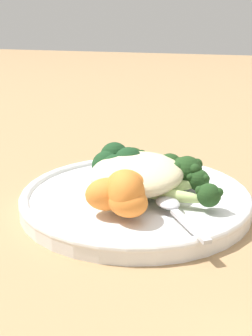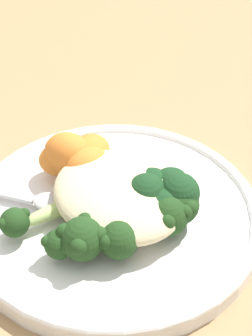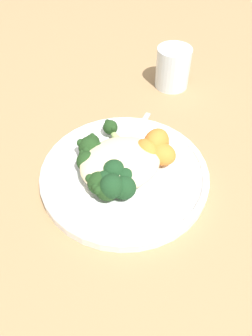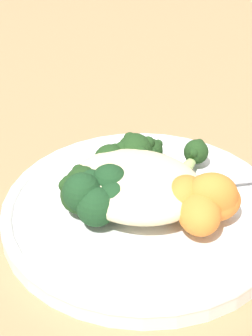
{
  "view_description": "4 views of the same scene",
  "coord_description": "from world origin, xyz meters",
  "px_view_note": "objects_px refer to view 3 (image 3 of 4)",
  "views": [
    {
      "loc": [
        0.49,
        0.13,
        0.23
      ],
      "look_at": [
        -0.03,
        -0.02,
        0.05
      ],
      "focal_mm": 50.0,
      "sensor_mm": 36.0,
      "label": 1
    },
    {
      "loc": [
        -0.33,
        0.23,
        0.38
      ],
      "look_at": [
        -0.01,
        -0.02,
        0.06
      ],
      "focal_mm": 60.0,
      "sensor_mm": 36.0,
      "label": 2
    },
    {
      "loc": [
        -0.2,
        -0.31,
        0.42
      ],
      "look_at": [
        -0.02,
        -0.01,
        0.04
      ],
      "focal_mm": 35.0,
      "sensor_mm": 36.0,
      "label": 3
    },
    {
      "loc": [
        0.15,
        -0.4,
        0.36
      ],
      "look_at": [
        -0.03,
        0.0,
        0.06
      ],
      "focal_mm": 60.0,
      "sensor_mm": 36.0,
      "label": 4
    }
  ],
  "objects_px": {
    "broccoli_stalk_1": "(103,147)",
    "broccoli_stalk_6": "(113,183)",
    "spoon": "(132,138)",
    "broccoli_stalk_2": "(99,150)",
    "broccoli_stalk_4": "(110,166)",
    "plate": "(124,173)",
    "sweet_potato_chunk_2": "(145,150)",
    "sweet_potato_chunk_0": "(158,143)",
    "broccoli_stalk_5": "(107,178)",
    "sweet_potato_chunk_1": "(156,143)",
    "water_glass": "(173,68)",
    "quinoa_mound": "(121,164)",
    "broccoli_stalk_3": "(101,162)",
    "sweet_potato_chunk_3": "(161,154)",
    "broccoli_stalk_0": "(116,137)",
    "kale_tuft": "(116,181)"
  },
  "relations": [
    {
      "from": "sweet_potato_chunk_0",
      "to": "sweet_potato_chunk_1",
      "type": "bearing_deg",
      "value": -152.06
    },
    {
      "from": "broccoli_stalk_2",
      "to": "broccoli_stalk_5",
      "type": "distance_m",
      "value": 0.06
    },
    {
      "from": "sweet_potato_chunk_2",
      "to": "broccoli_stalk_0",
      "type": "bearing_deg",
      "value": 107.21
    },
    {
      "from": "spoon",
      "to": "broccoli_stalk_2",
      "type": "bearing_deg",
      "value": 152.68
    },
    {
      "from": "broccoli_stalk_4",
      "to": "plate",
      "type": "bearing_deg",
      "value": 175.63
    },
    {
      "from": "broccoli_stalk_4",
      "to": "broccoli_stalk_3",
      "type": "bearing_deg",
      "value": -50.52
    },
    {
      "from": "plate",
      "to": "water_glass",
      "type": "bearing_deg",
      "value": 38.24
    },
    {
      "from": "plate",
      "to": "kale_tuft",
      "type": "distance_m",
      "value": 0.06
    },
    {
      "from": "broccoli_stalk_1",
      "to": "broccoli_stalk_5",
      "type": "bearing_deg",
      "value": 129.19
    },
    {
      "from": "quinoa_mound",
      "to": "broccoli_stalk_0",
      "type": "bearing_deg",
      "value": 66.46
    },
    {
      "from": "sweet_potato_chunk_3",
      "to": "plate",
      "type": "bearing_deg",
      "value": 164.67
    },
    {
      "from": "sweet_potato_chunk_1",
      "to": "water_glass",
      "type": "distance_m",
      "value": 0.24
    },
    {
      "from": "broccoli_stalk_3",
      "to": "sweet_potato_chunk_0",
      "type": "relative_size",
      "value": 2.27
    },
    {
      "from": "broccoli_stalk_4",
      "to": "sweet_potato_chunk_0",
      "type": "height_order",
      "value": "broccoli_stalk_4"
    },
    {
      "from": "sweet_potato_chunk_0",
      "to": "quinoa_mound",
      "type": "bearing_deg",
      "value": -170.44
    },
    {
      "from": "plate",
      "to": "broccoli_stalk_3",
      "type": "distance_m",
      "value": 0.04
    },
    {
      "from": "plate",
      "to": "sweet_potato_chunk_3",
      "type": "bearing_deg",
      "value": -15.33
    },
    {
      "from": "broccoli_stalk_0",
      "to": "broccoli_stalk_1",
      "type": "relative_size",
      "value": 1.22
    },
    {
      "from": "broccoli_stalk_5",
      "to": "water_glass",
      "type": "relative_size",
      "value": 1.39
    },
    {
      "from": "broccoli_stalk_1",
      "to": "broccoli_stalk_6",
      "type": "xyz_separation_m",
      "value": [
        -0.02,
        -0.08,
        0.01
      ]
    },
    {
      "from": "quinoa_mound",
      "to": "sweet_potato_chunk_3",
      "type": "height_order",
      "value": "quinoa_mound"
    },
    {
      "from": "sweet_potato_chunk_2",
      "to": "sweet_potato_chunk_1",
      "type": "bearing_deg",
      "value": 6.78
    },
    {
      "from": "broccoli_stalk_3",
      "to": "kale_tuft",
      "type": "distance_m",
      "value": 0.05
    },
    {
      "from": "broccoli_stalk_1",
      "to": "kale_tuft",
      "type": "relative_size",
      "value": 1.42
    },
    {
      "from": "broccoli_stalk_5",
      "to": "plate",
      "type": "bearing_deg",
      "value": -172.22
    },
    {
      "from": "quinoa_mound",
      "to": "broccoli_stalk_3",
      "type": "xyz_separation_m",
      "value": [
        -0.02,
        0.03,
        -0.01
      ]
    },
    {
      "from": "sweet_potato_chunk_1",
      "to": "sweet_potato_chunk_2",
      "type": "xyz_separation_m",
      "value": [
        -0.02,
        -0.0,
        -0.0
      ]
    },
    {
      "from": "broccoli_stalk_3",
      "to": "broccoli_stalk_5",
      "type": "xyz_separation_m",
      "value": [
        -0.01,
        -0.04,
        0.0
      ]
    },
    {
      "from": "broccoli_stalk_5",
      "to": "kale_tuft",
      "type": "bearing_deg",
      "value": 98.69
    },
    {
      "from": "sweet_potato_chunk_1",
      "to": "sweet_potato_chunk_3",
      "type": "distance_m",
      "value": 0.02
    },
    {
      "from": "spoon",
      "to": "sweet_potato_chunk_2",
      "type": "bearing_deg",
      "value": -131.55
    },
    {
      "from": "broccoli_stalk_0",
      "to": "spoon",
      "type": "height_order",
      "value": "broccoli_stalk_0"
    },
    {
      "from": "sweet_potato_chunk_3",
      "to": "broccoli_stalk_3",
      "type": "bearing_deg",
      "value": 157.45
    },
    {
      "from": "plate",
      "to": "quinoa_mound",
      "type": "bearing_deg",
      "value": -145.46
    },
    {
      "from": "quinoa_mound",
      "to": "broccoli_stalk_3",
      "type": "height_order",
      "value": "quinoa_mound"
    },
    {
      "from": "broccoli_stalk_1",
      "to": "sweet_potato_chunk_0",
      "type": "relative_size",
      "value": 1.98
    },
    {
      "from": "water_glass",
      "to": "spoon",
      "type": "bearing_deg",
      "value": -144.77
    },
    {
      "from": "plate",
      "to": "broccoli_stalk_5",
      "type": "xyz_separation_m",
      "value": [
        -0.04,
        -0.02,
        0.03
      ]
    },
    {
      "from": "sweet_potato_chunk_0",
      "to": "water_glass",
      "type": "height_order",
      "value": "water_glass"
    },
    {
      "from": "sweet_potato_chunk_3",
      "to": "sweet_potato_chunk_0",
      "type": "bearing_deg",
      "value": 67.55
    },
    {
      "from": "spoon",
      "to": "water_glass",
      "type": "xyz_separation_m",
      "value": [
        0.18,
        0.13,
        0.02
      ]
    },
    {
      "from": "sweet_potato_chunk_3",
      "to": "spoon",
      "type": "height_order",
      "value": "sweet_potato_chunk_3"
    },
    {
      "from": "broccoli_stalk_6",
      "to": "sweet_potato_chunk_0",
      "type": "xyz_separation_m",
      "value": [
        0.11,
        0.04,
        0.0
      ]
    },
    {
      "from": "sweet_potato_chunk_1",
      "to": "water_glass",
      "type": "height_order",
      "value": "water_glass"
    },
    {
      "from": "broccoli_stalk_2",
      "to": "kale_tuft",
      "type": "distance_m",
      "value": 0.08
    },
    {
      "from": "broccoli_stalk_6",
      "to": "sweet_potato_chunk_3",
      "type": "bearing_deg",
      "value": 159.91
    },
    {
      "from": "broccoli_stalk_4",
      "to": "water_glass",
      "type": "relative_size",
      "value": 1.02
    },
    {
      "from": "broccoli_stalk_3",
      "to": "broccoli_stalk_2",
      "type": "bearing_deg",
      "value": -84.84
    },
    {
      "from": "broccoli_stalk_5",
      "to": "broccoli_stalk_6",
      "type": "xyz_separation_m",
      "value": [
        0.0,
        -0.01,
        0.0
      ]
    },
    {
      "from": "broccoli_stalk_0",
      "to": "broccoli_stalk_5",
      "type": "bearing_deg",
      "value": 146.42
    }
  ]
}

